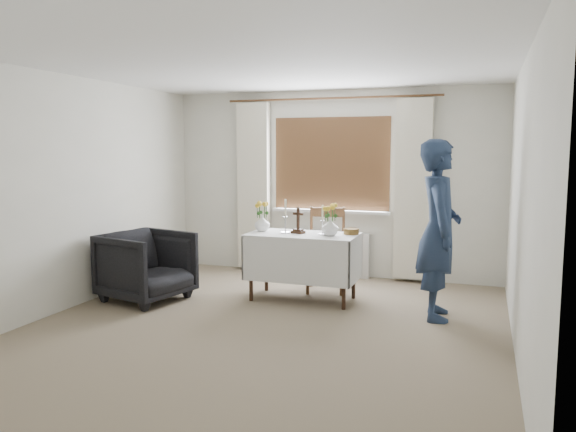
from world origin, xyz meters
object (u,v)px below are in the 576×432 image
object	(u,v)px
flower_vase_left	(262,223)
flower_vase_right	(330,227)
wooden_chair	(326,250)
wooden_cross	(298,220)
person	(439,230)
armchair	(147,266)
altar_table	(303,267)

from	to	relation	value
flower_vase_left	flower_vase_right	bearing A→B (deg)	-5.39
wooden_chair	wooden_cross	world-z (taller)	wooden_cross
flower_vase_left	person	bearing A→B (deg)	-7.30
wooden_chair	armchair	bearing A→B (deg)	-160.22
wooden_cross	flower_vase_right	bearing A→B (deg)	8.04
flower_vase_left	flower_vase_right	distance (m)	0.84
wooden_chair	flower_vase_left	world-z (taller)	wooden_chair
person	flower_vase_right	size ratio (longest dim) A/B	9.36
person	flower_vase_left	world-z (taller)	person
flower_vase_right	altar_table	bearing A→B (deg)	175.51
wooden_chair	wooden_cross	xyz separation A→B (m)	(-0.21, -0.45, 0.41)
wooden_chair	flower_vase_left	xyz separation A→B (m)	(-0.66, -0.42, 0.35)
altar_table	armchair	bearing A→B (deg)	-160.00
wooden_chair	altar_table	bearing A→B (deg)	-117.91
wooden_chair	flower_vase_left	size ratio (longest dim) A/B	5.40
wooden_cross	flower_vase_right	world-z (taller)	wooden_cross
wooden_chair	person	bearing A→B (deg)	-37.40
person	flower_vase_left	xyz separation A→B (m)	(-2.02, 0.26, -0.05)
altar_table	armchair	world-z (taller)	armchair
wooden_chair	flower_vase_right	bearing A→B (deg)	-81.07
armchair	wooden_chair	bearing A→B (deg)	-45.37
flower_vase_left	flower_vase_right	xyz separation A→B (m)	(0.84, -0.08, 0.00)
altar_table	wooden_chair	xyz separation A→B (m)	(0.14, 0.47, 0.12)
altar_table	wooden_cross	size ratio (longest dim) A/B	4.14
altar_table	flower_vase_right	size ratio (longest dim) A/B	6.39
person	flower_vase_left	bearing A→B (deg)	74.45
flower_vase_left	flower_vase_right	size ratio (longest dim) A/B	0.96
altar_table	wooden_cross	distance (m)	0.54
armchair	person	bearing A→B (deg)	-68.89
altar_table	flower_vase_right	xyz separation A→B (m)	(0.32, -0.03, 0.48)
altar_table	armchair	distance (m)	1.78
wooden_chair	person	world-z (taller)	person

